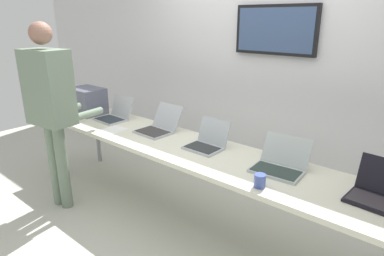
{
  "coord_description": "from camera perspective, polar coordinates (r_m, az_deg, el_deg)",
  "views": [
    {
      "loc": [
        1.85,
        -2.06,
        1.81
      ],
      "look_at": [
        0.11,
        -0.01,
        0.92
      ],
      "focal_mm": 31.11,
      "sensor_mm": 36.0,
      "label": 1
    }
  ],
  "objects": [
    {
      "name": "equipment_box",
      "position": [
        4.11,
        -17.55,
        4.47
      ],
      "size": [
        0.41,
        0.31,
        0.3
      ],
      "color": "#535567",
      "rests_on": "workbench"
    },
    {
      "name": "back_wall",
      "position": [
        3.72,
        10.23,
        10.1
      ],
      "size": [
        8.0,
        0.11,
        2.57
      ],
      "color": "silver",
      "rests_on": "ground"
    },
    {
      "name": "laptop_station_0",
      "position": [
        3.79,
        -13.07,
        2.27
      ],
      "size": [
        0.34,
        0.36,
        0.25
      ],
      "color": "#AFB0B4",
      "rests_on": "workbench"
    },
    {
      "name": "workbench",
      "position": [
        2.99,
        -1.61,
        -3.66
      ],
      "size": [
        3.61,
        0.7,
        0.73
      ],
      "color": "beige",
      "rests_on": "ground"
    },
    {
      "name": "laptop_station_3",
      "position": [
        2.56,
        14.88,
        -5.84
      ],
      "size": [
        0.39,
        0.38,
        0.23
      ],
      "color": "#ACB5B2",
      "rests_on": "workbench"
    },
    {
      "name": "person",
      "position": [
        3.34,
        -23.09,
        4.36
      ],
      "size": [
        0.49,
        0.63,
        1.78
      ],
      "color": "slate",
      "rests_on": "ground"
    },
    {
      "name": "laptop_station_2",
      "position": [
        2.89,
        2.62,
        -2.36
      ],
      "size": [
        0.31,
        0.31,
        0.23
      ],
      "color": "#AFB6BC",
      "rests_on": "workbench"
    },
    {
      "name": "coffee_mug",
      "position": [
        2.28,
        11.54,
        -8.85
      ],
      "size": [
        0.08,
        0.08,
        0.09
      ],
      "color": "#3C4F97",
      "rests_on": "workbench"
    },
    {
      "name": "paper_sheet",
      "position": [
        3.44,
        -13.68,
        -0.41
      ],
      "size": [
        0.24,
        0.31,
        0.0
      ],
      "color": "white",
      "rests_on": "workbench"
    },
    {
      "name": "laptop_station_4",
      "position": [
        2.38,
        29.31,
        -9.54
      ],
      "size": [
        0.33,
        0.32,
        0.24
      ],
      "color": "black",
      "rests_on": "workbench"
    },
    {
      "name": "laptop_station_1",
      "position": [
        3.31,
        -5.7,
        0.35
      ],
      "size": [
        0.34,
        0.41,
        0.25
      ],
      "color": "#ADB1B7",
      "rests_on": "workbench"
    },
    {
      "name": "ground",
      "position": [
        3.32,
        -1.49,
        -15.09
      ],
      "size": [
        8.0,
        8.0,
        0.04
      ],
      "primitive_type": "cube",
      "color": "#B8B9AA"
    }
  ]
}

